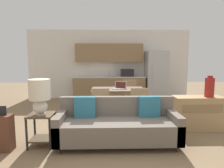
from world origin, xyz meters
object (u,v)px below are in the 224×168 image
object	(u,v)px
refrigerator	(156,76)
table_lamp	(40,94)
vase	(210,87)
credenza	(198,113)
suitcase	(1,133)
dining_chair_near_left	(101,105)
dining_chair_far_right	(131,94)
couch	(117,125)
side_table	(42,124)
dining_chair_near_right	(139,105)
dining_table	(118,91)
laptop	(120,87)

from	to	relation	value
refrigerator	table_lamp	size ratio (longest dim) A/B	2.95
vase	credenza	bearing A→B (deg)	167.23
refrigerator	table_lamp	xyz separation A→B (m)	(-3.10, -4.14, 0.03)
suitcase	dining_chair_near_left	bearing A→B (deg)	36.38
credenza	dining_chair_far_right	xyz separation A→B (m)	(-1.28, 1.80, 0.13)
dining_chair_far_right	dining_chair_near_left	world-z (taller)	same
couch	dining_chair_near_left	size ratio (longest dim) A/B	2.42
dining_chair_far_right	side_table	bearing A→B (deg)	-131.10
side_table	vase	bearing A→B (deg)	11.94
dining_chair_near_right	dining_chair_near_left	xyz separation A→B (m)	(-0.90, -0.03, 0.00)
refrigerator	credenza	bearing A→B (deg)	-88.03
dining_table	table_lamp	xyz separation A→B (m)	(-1.49, -1.85, 0.26)
refrigerator	dining_chair_near_right	distance (m)	3.29
credenza	dining_chair_near_left	bearing A→B (deg)	173.27
refrigerator	table_lamp	bearing A→B (deg)	-126.81
vase	dining_chair_far_right	distance (m)	2.42
dining_table	side_table	distance (m)	2.37
refrigerator	vase	size ratio (longest dim) A/B	3.96
dining_table	laptop	distance (m)	0.13
side_table	laptop	xyz separation A→B (m)	(1.54, 1.80, 0.42)
dining_chair_near_left	side_table	bearing A→B (deg)	44.27
vase	dining_chair_far_right	xyz separation A→B (m)	(-1.49, 1.85, -0.46)
side_table	credenza	world-z (taller)	credenza
refrigerator	credenza	world-z (taller)	refrigerator
dining_chair_near_right	suitcase	bearing A→B (deg)	30.01
side_table	table_lamp	bearing A→B (deg)	-86.99
dining_table	dining_chair_near_left	bearing A→B (deg)	-119.99
dining_table	couch	world-z (taller)	couch
side_table	table_lamp	xyz separation A→B (m)	(0.00, -0.04, 0.57)
couch	vase	xyz separation A→B (m)	(2.05, 0.65, 0.61)
refrigerator	dining_chair_far_right	world-z (taller)	refrigerator
side_table	suitcase	xyz separation A→B (m)	(-0.63, -0.20, -0.07)
dining_chair_near_left	dining_chair_near_right	bearing A→B (deg)	-178.75
dining_chair_near_right	dining_chair_near_left	size ratio (longest dim) A/B	1.00
laptop	dining_table	bearing A→B (deg)	-174.45
dining_chair_far_right	laptop	bearing A→B (deg)	-121.30
suitcase	couch	bearing A→B (deg)	7.73
dining_chair_near_left	suitcase	bearing A→B (deg)	35.81
dining_chair_far_right	vase	bearing A→B (deg)	-55.14
dining_chair_near_left	laptop	size ratio (longest dim) A/B	2.30
dining_table	dining_chair_far_right	world-z (taller)	dining_chair_far_right
table_lamp	dining_chair_near_right	size ratio (longest dim) A/B	0.69
couch	dining_chair_near_left	xyz separation A→B (m)	(-0.34, 0.96, 0.16)
couch	dining_chair_near_left	distance (m)	1.03
table_lamp	credenza	size ratio (longest dim) A/B	0.58
couch	suitcase	size ratio (longest dim) A/B	2.81
refrigerator	couch	world-z (taller)	refrigerator
dining_chair_near_left	laptop	distance (m)	0.97
side_table	vase	xyz separation A→B (m)	(3.43, 0.73, 0.57)
table_lamp	suitcase	size ratio (longest dim) A/B	0.80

